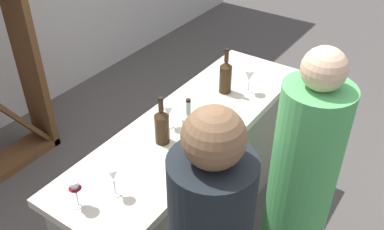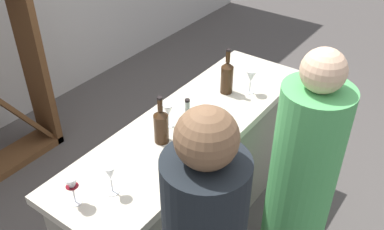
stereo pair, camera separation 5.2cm
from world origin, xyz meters
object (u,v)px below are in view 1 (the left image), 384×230
(wine_bottle_leftmost_amber_brown, at_px, (162,125))
(person_center_guest, at_px, (302,179))
(wine_glass_near_left, at_px, (210,113))
(wine_bottle_second_left_clear_pale, at_px, (188,127))
(wine_bottle_center_amber_brown, at_px, (226,76))
(wine_glass_far_left, at_px, (75,188))
(wine_glass_far_center, at_px, (168,111))
(wine_glass_near_center, at_px, (249,76))
(wine_glass_near_right, at_px, (113,176))

(wine_bottle_leftmost_amber_brown, distance_m, person_center_guest, 0.86)
(wine_glass_near_left, bearing_deg, wine_bottle_second_left_clear_pale, 169.46)
(wine_bottle_second_left_clear_pale, xyz_separation_m, wine_bottle_center_amber_brown, (0.58, 0.11, 0.01))
(wine_bottle_center_amber_brown, bearing_deg, wine_glass_near_left, -160.56)
(person_center_guest, bearing_deg, wine_bottle_leftmost_amber_brown, 44.15)
(wine_bottle_leftmost_amber_brown, height_order, wine_glass_far_left, wine_bottle_leftmost_amber_brown)
(wine_bottle_center_amber_brown, relative_size, person_center_guest, 0.20)
(wine_bottle_second_left_clear_pale, xyz_separation_m, wine_glass_far_center, (0.06, 0.19, -0.01))
(person_center_guest, bearing_deg, wine_glass_near_left, 30.25)
(wine_glass_near_center, height_order, person_center_guest, person_center_guest)
(wine_glass_near_left, xyz_separation_m, wine_glass_near_right, (-0.69, 0.10, -0.00))
(wine_bottle_leftmost_amber_brown, bearing_deg, wine_glass_far_center, 24.07)
(wine_glass_far_left, bearing_deg, wine_glass_near_center, -7.47)
(wine_bottle_second_left_clear_pale, relative_size, wine_glass_near_left, 1.72)
(wine_glass_near_center, relative_size, person_center_guest, 0.11)
(wine_glass_near_left, distance_m, wine_glass_far_left, 0.86)
(wine_bottle_leftmost_amber_brown, relative_size, wine_glass_near_center, 1.77)
(wine_glass_near_left, distance_m, wine_glass_near_right, 0.70)
(wine_bottle_center_amber_brown, height_order, wine_glass_near_center, wine_bottle_center_amber_brown)
(wine_glass_near_left, height_order, wine_glass_far_center, wine_glass_near_left)
(wine_bottle_center_amber_brown, xyz_separation_m, wine_glass_near_center, (0.09, -0.13, -0.00))
(wine_bottle_leftmost_amber_brown, height_order, wine_glass_near_left, wine_bottle_leftmost_amber_brown)
(wine_bottle_center_amber_brown, bearing_deg, wine_bottle_leftmost_amber_brown, 178.73)
(wine_glass_near_right, relative_size, person_center_guest, 0.11)
(wine_glass_near_center, xyz_separation_m, person_center_guest, (-0.34, -0.55, -0.34))
(wine_glass_near_right, distance_m, wine_glass_far_center, 0.59)
(wine_glass_near_right, distance_m, wine_glass_far_left, 0.18)
(wine_glass_near_center, xyz_separation_m, wine_glass_far_center, (-0.60, 0.20, -0.02))
(wine_bottle_second_left_clear_pale, xyz_separation_m, wine_glass_near_left, (0.17, -0.03, 0.01))
(wine_bottle_second_left_clear_pale, distance_m, wine_glass_near_left, 0.17)
(wine_bottle_leftmost_amber_brown, height_order, wine_bottle_second_left_clear_pale, wine_bottle_leftmost_amber_brown)
(wine_glass_near_center, distance_m, wine_glass_near_right, 1.18)
(person_center_guest, bearing_deg, wine_bottle_second_left_clear_pale, 44.09)
(wine_glass_far_center, bearing_deg, wine_glass_near_center, -18.60)
(wine_glass_near_right, height_order, wine_glass_far_center, wine_glass_near_right)
(wine_bottle_center_amber_brown, bearing_deg, person_center_guest, -110.62)
(wine_bottle_second_left_clear_pale, relative_size, person_center_guest, 0.19)
(wine_bottle_leftmost_amber_brown, xyz_separation_m, wine_glass_far_center, (0.14, 0.06, -0.01))
(wine_bottle_leftmost_amber_brown, bearing_deg, wine_glass_near_center, -10.83)
(wine_glass_near_center, bearing_deg, wine_bottle_leftmost_amber_brown, 169.17)
(wine_glass_far_center, xyz_separation_m, person_center_guest, (0.26, -0.76, -0.32))
(wine_bottle_second_left_clear_pale, height_order, person_center_guest, person_center_guest)
(wine_bottle_center_amber_brown, distance_m, wine_glass_far_center, 0.52)
(wine_glass_far_center, bearing_deg, wine_bottle_center_amber_brown, -8.37)
(person_center_guest, bearing_deg, wine_glass_far_left, 68.27)
(wine_glass_far_left, xyz_separation_m, person_center_guest, (0.99, -0.73, -0.33))
(wine_glass_near_right, height_order, wine_glass_far_left, same)
(wine_glass_near_center, bearing_deg, wine_glass_near_right, 175.97)
(wine_glass_far_center, bearing_deg, wine_bottle_second_left_clear_pale, -109.07)
(wine_bottle_leftmost_amber_brown, height_order, wine_glass_near_right, wine_bottle_leftmost_amber_brown)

